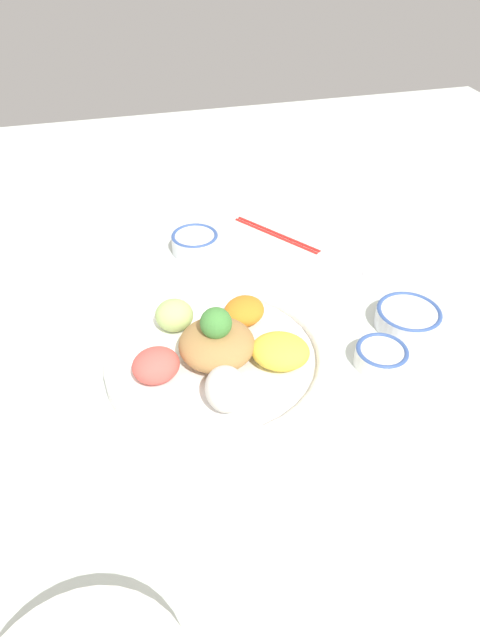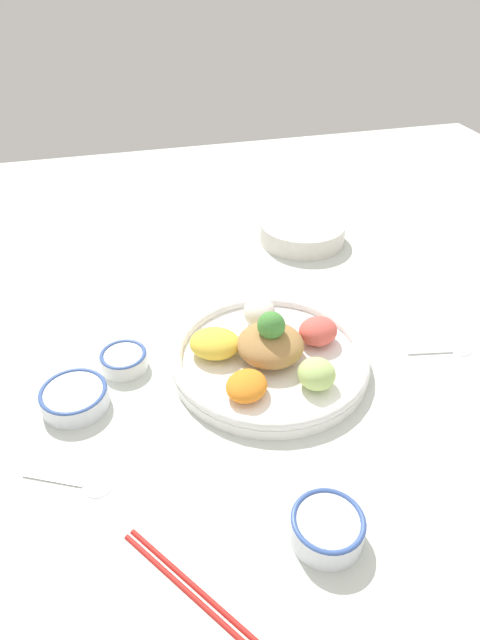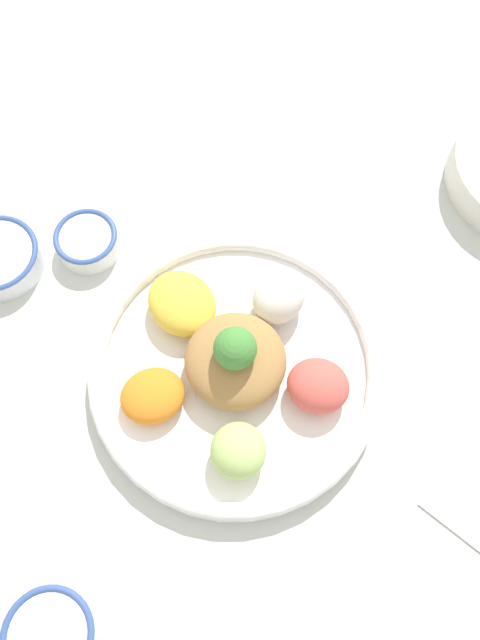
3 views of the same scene
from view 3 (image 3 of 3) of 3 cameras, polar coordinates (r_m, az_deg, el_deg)
ground_plane at (r=0.78m, az=-2.38°, el=-3.81°), size 2.40×2.40×0.00m
salad_platter at (r=0.75m, az=-0.55°, el=-4.34°), size 0.36×0.36×0.12m
sauce_bowl_red at (r=0.74m, az=-16.97°, el=-25.73°), size 0.10×0.10×0.04m
sauce_bowl_dark at (r=0.85m, az=-13.80°, el=7.05°), size 0.08×0.08×0.03m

